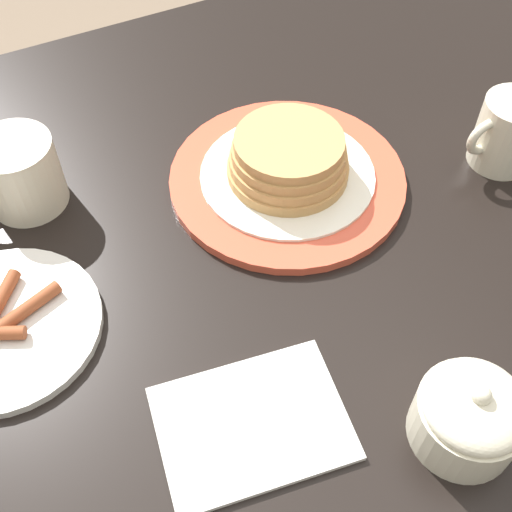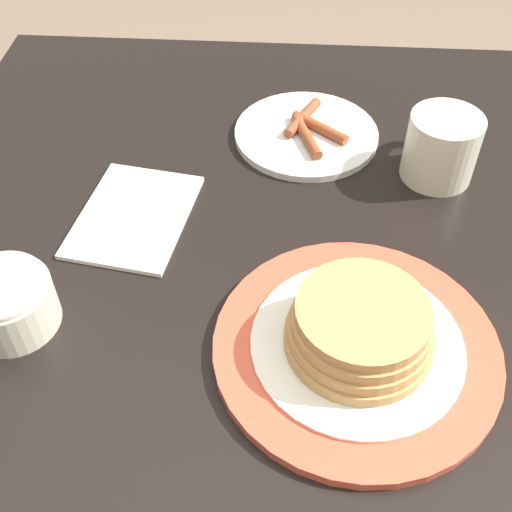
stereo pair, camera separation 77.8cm
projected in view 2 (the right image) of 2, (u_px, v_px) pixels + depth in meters
dining_table at (292, 382)px, 0.76m from camera, size 1.16×0.97×0.73m
pancake_plate at (358, 338)px, 0.62m from camera, size 0.29×0.29×0.07m
side_plate_bacon at (306, 133)px, 0.88m from camera, size 0.20×0.20×0.02m
coffee_mug at (441, 145)px, 0.80m from camera, size 0.12×0.09×0.09m
sugar_bowl at (6, 298)px, 0.64m from camera, size 0.10×0.10×0.08m
napkin at (134, 216)px, 0.77m from camera, size 0.19×0.15×0.01m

